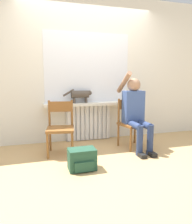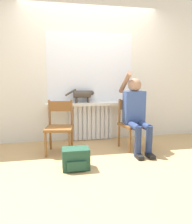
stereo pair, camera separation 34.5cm
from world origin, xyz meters
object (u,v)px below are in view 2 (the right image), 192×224
Objects in this scene: cat at (83,94)px; backpack at (76,159)px; person at (136,111)px; chair_right at (133,123)px; chair_left at (60,126)px.

cat is 1.53× the size of backpack.
chair_right is at bearing 94.19° from person.
chair_left reaches higher than backpack.
backpack is at bearing -64.63° from chair_left.
cat is at bearing 61.88° from chair_left.
person is 3.67× the size of backpack.
chair_left is 1.54× the size of cat.
chair_right is 1.07m from cat.
person is at bearing -97.10° from chair_right.
chair_left is 0.86m from cat.
chair_right is 2.36× the size of backpack.
chair_left is 1.00× the size of chair_right.
person is 2.40× the size of cat.
person is (0.01, -0.11, 0.23)m from chair_right.
person is 1.06m from cat.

